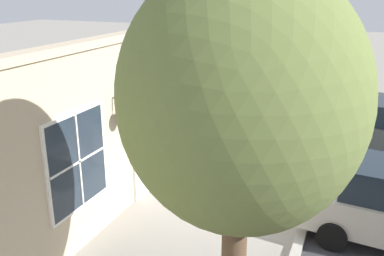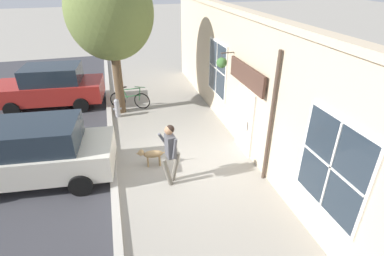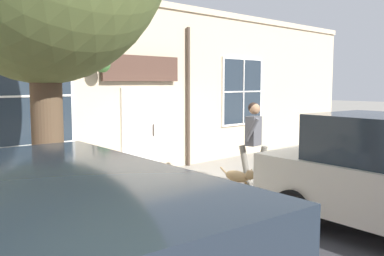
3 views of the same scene
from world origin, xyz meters
The scene contains 9 objects.
ground_plane centered at (0.00, 0.00, 0.00)m, with size 90.00×90.00×0.00m, color gray.
storefront_facade centered at (-2.34, 0.00, 2.12)m, with size 0.95×18.00×4.22m.
pedestrian_walking centered at (0.44, 0.68, 1.10)m, with size 0.59×0.55×1.80m.
dog_on_leash centered at (0.85, -0.28, 0.39)m, with size 0.99×0.29×0.60m.
street_tree_by_curb centered at (1.51, -4.41, 3.84)m, with size 3.14×2.82×5.64m.
leaning_bicycle centered at (1.10, -4.72, 0.38)m, with size 1.63×0.70×1.00m.
parked_car_nearest_curb centered at (4.25, -5.82, 0.88)m, with size 4.46×2.26×1.75m.
parked_car_mid_block centered at (4.00, -0.43, 0.88)m, with size 4.46×2.26×1.75m.
fire_hydrant centered at (1.66, -3.98, 0.40)m, with size 0.34×0.20×0.77m.
Camera 2 is at (1.65, 7.27, 5.31)m, focal length 28.00 mm.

